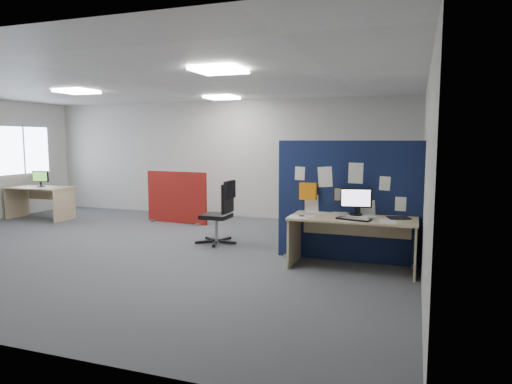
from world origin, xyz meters
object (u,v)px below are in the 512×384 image
(navy_divider, at_px, (349,202))
(office_chair, at_px, (222,209))
(red_divider, at_px, (177,198))
(monitor_second, at_px, (40,178))
(monitor_main, at_px, (356,200))
(main_desk, at_px, (353,229))
(second_desk, at_px, (41,195))

(navy_divider, xyz_separation_m, office_chair, (-2.21, 0.39, -0.27))
(red_divider, bearing_deg, monitor_second, -165.69)
(navy_divider, relative_size, monitor_main, 4.95)
(main_desk, bearing_deg, second_desk, 166.64)
(main_desk, bearing_deg, navy_divider, 108.16)
(monitor_main, relative_size, red_divider, 0.30)
(monitor_main, height_order, monitor_second, monitor_main)
(monitor_second, bearing_deg, second_desk, -61.44)
(monitor_main, relative_size, office_chair, 0.40)
(navy_divider, height_order, office_chair, navy_divider)
(navy_divider, xyz_separation_m, second_desk, (-7.14, 1.37, -0.35))
(main_desk, height_order, red_divider, red_divider)
(monitor_main, height_order, second_desk, monitor_main)
(navy_divider, height_order, second_desk, navy_divider)
(monitor_main, height_order, red_divider, same)
(second_desk, xyz_separation_m, office_chair, (4.93, -0.98, 0.07))
(second_desk, relative_size, monitor_second, 3.62)
(red_divider, xyz_separation_m, second_desk, (-3.18, -0.57, -0.00))
(navy_divider, distance_m, monitor_second, 7.33)
(navy_divider, height_order, red_divider, navy_divider)
(monitor_main, bearing_deg, navy_divider, 116.11)
(monitor_second, bearing_deg, navy_divider, -20.04)
(second_desk, bearing_deg, red_divider, 10.20)
(monitor_main, xyz_separation_m, red_divider, (-4.09, 2.13, -0.40))
(monitor_main, bearing_deg, office_chair, 157.06)
(second_desk, distance_m, monitor_second, 0.39)
(main_desk, bearing_deg, office_chair, 162.25)
(monitor_second, relative_size, office_chair, 0.36)
(office_chair, bearing_deg, red_divider, 139.09)
(red_divider, relative_size, office_chair, 1.37)
(red_divider, bearing_deg, navy_divider, -20.89)
(second_desk, xyz_separation_m, monitor_second, (-0.04, 0.06, 0.39))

